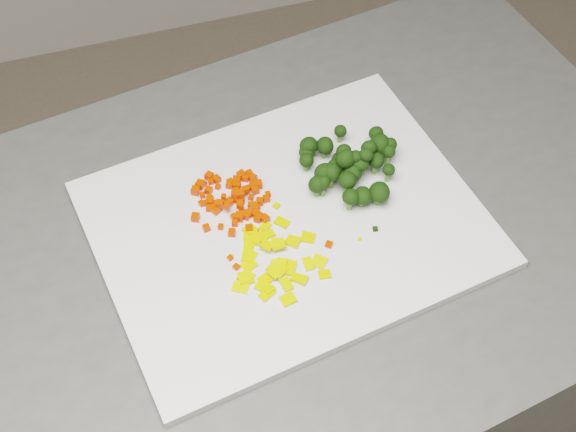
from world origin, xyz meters
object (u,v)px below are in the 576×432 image
object	(u,v)px
pepper_pile	(280,259)
broccoli_pile	(352,157)
counter_block	(313,379)
carrot_pile	(231,196)
cutting_board	(288,224)

from	to	relation	value
pepper_pile	broccoli_pile	distance (m)	0.16
counter_block	carrot_pile	size ratio (longest dim) A/B	9.05
cutting_board	pepper_pile	bearing A→B (deg)	-116.28
cutting_board	pepper_pile	world-z (taller)	pepper_pile
pepper_pile	broccoli_pile	bearing A→B (deg)	39.98
cutting_board	broccoli_pile	size ratio (longest dim) A/B	3.75
carrot_pile	pepper_pile	bearing A→B (deg)	-73.15
cutting_board	counter_block	bearing A→B (deg)	0.61
carrot_pile	pepper_pile	distance (m)	0.11
broccoli_pile	carrot_pile	bearing A→B (deg)	-178.64
broccoli_pile	cutting_board	bearing A→B (deg)	-152.85
carrot_pile	pepper_pile	xyz separation A→B (m)	(0.03, -0.10, -0.01)
cutting_board	carrot_pile	bearing A→B (deg)	140.99
cutting_board	broccoli_pile	bearing A→B (deg)	27.15
cutting_board	carrot_pile	distance (m)	0.08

